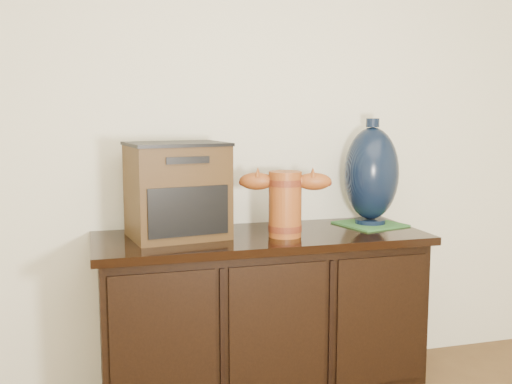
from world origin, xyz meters
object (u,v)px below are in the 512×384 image
object	(u,v)px
tv_radio	(177,190)
lamp_base	(371,174)
sideboard	(261,314)
terracotta_vessel	(285,200)
spray_can	(279,211)

from	to	relation	value
tv_radio	lamp_base	size ratio (longest dim) A/B	0.90
sideboard	tv_radio	distance (m)	0.68
sideboard	lamp_base	distance (m)	0.84
terracotta_vessel	tv_radio	size ratio (longest dim) A/B	0.89
tv_radio	spray_can	bearing A→B (deg)	-2.45
terracotta_vessel	spray_can	bearing A→B (deg)	98.21
terracotta_vessel	tv_radio	world-z (taller)	tv_radio
terracotta_vessel	tv_radio	xyz separation A→B (m)	(-0.45, 0.12, 0.04)
lamp_base	tv_radio	bearing A→B (deg)	-178.40
terracotta_vessel	tv_radio	distance (m)	0.47
tv_radio	spray_can	distance (m)	0.50
tv_radio	sideboard	bearing A→B (deg)	-15.59
sideboard	terracotta_vessel	distance (m)	0.54
sideboard	spray_can	size ratio (longest dim) A/B	8.84
terracotta_vessel	spray_can	xyz separation A→B (m)	(0.03, 0.17, -0.08)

